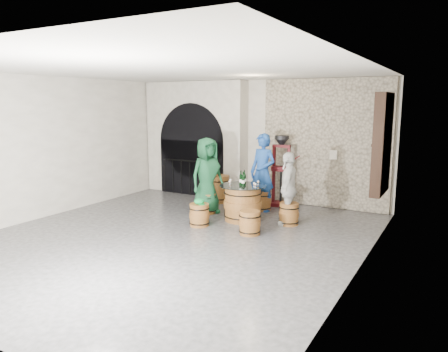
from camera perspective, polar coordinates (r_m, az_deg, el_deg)
The scene contains 30 objects.
ground at distance 8.41m, azimuth -6.89°, elevation -8.26°, with size 8.00×8.00×0.00m, color #2C2C2E.
wall_back at distance 11.51m, azimuth 4.85°, elevation 4.78°, with size 8.00×8.00×0.00m, color beige.
wall_left at distance 10.52m, azimuth -22.66°, elevation 3.60°, with size 8.00×8.00×0.00m, color beige.
wall_right at distance 6.62m, azimuth 18.03°, elevation 0.67°, with size 8.00×8.00×0.00m, color beige.
ceiling at distance 8.03m, azimuth -7.36°, elevation 14.03°, with size 8.00×8.00×0.00m, color beige.
stone_facing_panel at distance 10.83m, azimuth 13.42°, elevation 4.24°, with size 3.20×0.12×3.18m, color #A29781.
arched_opening at distance 12.20m, azimuth -3.84°, elevation 4.99°, with size 3.10×0.60×3.19m.
shuttered_window at distance 8.97m, azimuth 20.45°, elevation 4.08°, with size 0.23×1.10×2.00m.
barrel_table at distance 9.47m, azimuth 2.54°, elevation -3.65°, with size 1.04×1.04×0.80m.
barrel_stool_left at distance 10.14m, azimuth -2.24°, elevation -3.66°, with size 0.44×0.44×0.48m.
barrel_stool_far at distance 10.42m, azimuth 5.19°, elevation -3.32°, with size 0.44×0.44×0.48m.
barrel_stool_right at distance 9.27m, azimuth 8.73°, elevation -5.06°, with size 0.44×0.44×0.48m.
barrel_stool_near_right at distance 8.52m, azimuth 3.48°, elevation -6.29°, with size 0.44×0.44×0.48m.
barrel_stool_near_left at distance 9.10m, azimuth -3.34°, elevation -5.24°, with size 0.44×0.44×0.48m.
green_cap at distance 9.02m, azimuth -3.35°, elevation -3.46°, with size 0.26×0.22×0.12m.
person_green at distance 10.01m, azimuth -2.28°, elevation 0.03°, with size 0.88×0.57×1.80m, color #134426.
person_blue at distance 10.28m, azimuth 5.21°, elevation 0.48°, with size 0.69×0.45×1.88m, color navy.
person_white at distance 9.15m, azimuth 8.66°, elevation -1.70°, with size 0.93×0.39×1.58m, color silver.
wine_bottle_left at distance 9.39m, azimuth 2.28°, elevation -0.44°, with size 0.08×0.08×0.32m.
wine_bottle_center at distance 9.27m, azimuth 2.58°, elevation -0.58°, with size 0.08×0.08×0.32m.
wine_bottle_right at distance 9.47m, azimuth 2.75°, elevation -0.36°, with size 0.08×0.08×0.32m.
tasting_glass_a at distance 9.41m, azimuth 0.77°, elevation -0.92°, with size 0.05×0.05×0.10m, color #A35B1F, non-canonical shape.
tasting_glass_b at distance 9.22m, azimuth 4.07°, elevation -1.17°, with size 0.05×0.05×0.10m, color #A35B1F, non-canonical shape.
tasting_glass_c at distance 9.72m, azimuth 2.46°, elevation -0.59°, with size 0.05×0.05×0.10m, color #A35B1F, non-canonical shape.
tasting_glass_d at distance 9.44m, azimuth 4.61°, elevation -0.92°, with size 0.05×0.05×0.10m, color #A35B1F, non-canonical shape.
tasting_glass_e at distance 9.15m, azimuth 4.24°, elevation -1.26°, with size 0.05×0.05×0.10m, color #A35B1F, non-canonical shape.
tasting_glass_f at distance 9.63m, azimuth 0.89°, elevation -0.68°, with size 0.05×0.05×0.10m, color #A35B1F, non-canonical shape.
side_barrel at distance 11.22m, azimuth -0.57°, elevation -1.73°, with size 0.54×0.54×0.71m.
corking_press at distance 10.77m, azimuth 7.71°, elevation 1.41°, with size 0.75×0.44×1.79m.
control_box at distance 10.71m, azimuth 14.54°, elevation 2.79°, with size 0.18×0.10×0.22m, color silver.
Camera 1 is at (4.77, -6.42, 2.59)m, focal length 34.00 mm.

